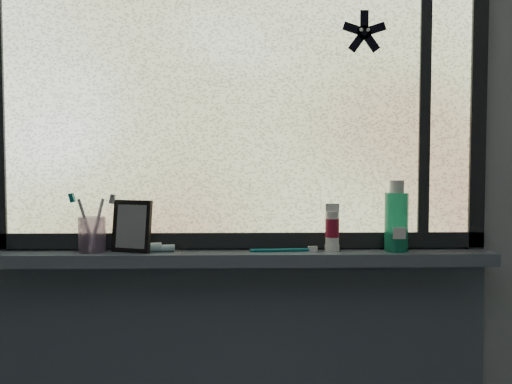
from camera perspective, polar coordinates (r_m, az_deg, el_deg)
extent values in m
cube|color=#9EA3A8|center=(1.88, -1.63, 1.34)|extent=(3.00, 0.01, 2.50)
cube|color=#4F5969|center=(1.83, -1.63, -6.59)|extent=(1.62, 0.14, 0.04)
cube|color=silver|center=(1.87, -1.65, 9.94)|extent=(1.50, 0.01, 1.00)
cube|color=black|center=(1.87, -1.63, -4.83)|extent=(1.60, 0.03, 0.05)
cube|color=black|center=(2.01, 21.29, 9.23)|extent=(0.05, 0.03, 1.10)
cube|color=black|center=(1.95, 16.49, 9.51)|extent=(0.03, 0.03, 1.00)
cube|color=black|center=(1.85, -12.31, -3.35)|extent=(0.15, 0.11, 0.16)
cylinder|color=#B593C2|center=(1.88, -16.08, -4.11)|extent=(0.09, 0.09, 0.11)
cylinder|color=#20A579|center=(1.87, 13.87, -2.33)|extent=(0.09, 0.09, 0.19)
cylinder|color=silver|center=(1.84, 7.63, -3.36)|extent=(0.04, 0.04, 0.11)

